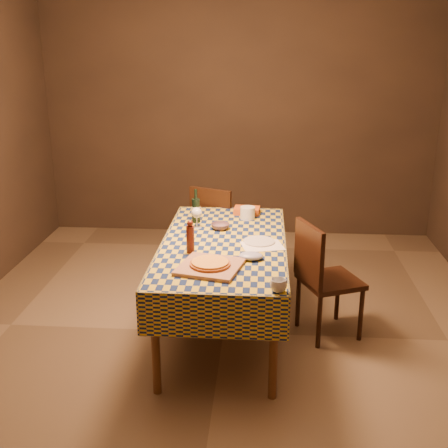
# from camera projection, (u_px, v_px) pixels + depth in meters

# --- Properties ---
(room) EXTENTS (5.00, 5.10, 2.70)m
(room) POSITION_uv_depth(u_px,v_px,m) (223.00, 167.00, 4.07)
(room) COLOR brown
(room) RESTS_ON ground
(dining_table) EXTENTS (0.94, 1.84, 0.77)m
(dining_table) POSITION_uv_depth(u_px,v_px,m) (224.00, 252.00, 4.28)
(dining_table) COLOR brown
(dining_table) RESTS_ON ground
(cutting_board) EXTENTS (0.48, 0.48, 0.02)m
(cutting_board) POSITION_uv_depth(u_px,v_px,m) (210.00, 267.00, 3.77)
(cutting_board) COLOR #A0694B
(cutting_board) RESTS_ON dining_table
(pizza) EXTENTS (0.29, 0.29, 0.03)m
(pizza) POSITION_uv_depth(u_px,v_px,m) (210.00, 263.00, 3.76)
(pizza) COLOR #9D4C1A
(pizza) RESTS_ON cutting_board
(pepper_mill) EXTENTS (0.07, 0.07, 0.24)m
(pepper_mill) POSITION_uv_depth(u_px,v_px,m) (190.00, 238.00, 4.02)
(pepper_mill) COLOR #4F1812
(pepper_mill) RESTS_ON dining_table
(bowl) EXTENTS (0.19, 0.19, 0.05)m
(bowl) POSITION_uv_depth(u_px,v_px,m) (220.00, 226.00, 4.54)
(bowl) COLOR #634853
(bowl) RESTS_ON dining_table
(wine_glass) EXTENTS (0.10, 0.10, 0.18)m
(wine_glass) POSITION_uv_depth(u_px,v_px,m) (197.00, 214.00, 4.53)
(wine_glass) COLOR silver
(wine_glass) RESTS_ON dining_table
(wine_bottle) EXTENTS (0.08, 0.08, 0.28)m
(wine_bottle) POSITION_uv_depth(u_px,v_px,m) (196.00, 210.00, 4.69)
(wine_bottle) COLOR black
(wine_bottle) RESTS_ON dining_table
(deli_tub) EXTENTS (0.16, 0.16, 0.11)m
(deli_tub) POSITION_uv_depth(u_px,v_px,m) (248.00, 213.00, 4.79)
(deli_tub) COLOR silver
(deli_tub) RESTS_ON dining_table
(takeout_container) EXTENTS (0.23, 0.17, 0.06)m
(takeout_container) POSITION_uv_depth(u_px,v_px,m) (247.00, 210.00, 4.95)
(takeout_container) COLOR #B94F18
(takeout_container) RESTS_ON dining_table
(white_plate) EXTENTS (0.30, 0.30, 0.01)m
(white_plate) POSITION_uv_depth(u_px,v_px,m) (259.00, 241.00, 4.25)
(white_plate) COLOR silver
(white_plate) RESTS_ON dining_table
(tumbler) EXTENTS (0.13, 0.13, 0.08)m
(tumbler) POSITION_uv_depth(u_px,v_px,m) (278.00, 286.00, 3.41)
(tumbler) COLOR silver
(tumbler) RESTS_ON dining_table
(flour_patch) EXTENTS (0.35, 0.30, 0.00)m
(flour_patch) POSITION_uv_depth(u_px,v_px,m) (262.00, 246.00, 4.18)
(flour_patch) COLOR white
(flour_patch) RESTS_ON dining_table
(flour_bag) EXTENTS (0.20, 0.17, 0.05)m
(flour_bag) POSITION_uv_depth(u_px,v_px,m) (251.00, 256.00, 3.92)
(flour_bag) COLOR #9CA2C8
(flour_bag) RESTS_ON dining_table
(chair_far) EXTENTS (0.55, 0.55, 0.93)m
(chair_far) POSITION_uv_depth(u_px,v_px,m) (216.00, 227.00, 5.37)
(chair_far) COLOR black
(chair_far) RESTS_ON ground
(chair_right) EXTENTS (0.56, 0.55, 0.93)m
(chair_right) POSITION_uv_depth(u_px,v_px,m) (321.00, 274.00, 4.31)
(chair_right) COLOR black
(chair_right) RESTS_ON ground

